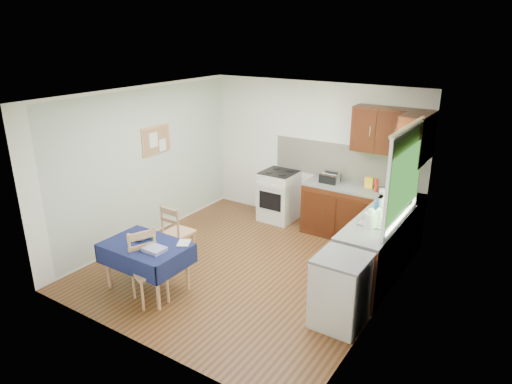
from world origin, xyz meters
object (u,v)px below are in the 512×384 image
Objects in this scene: chair_far at (176,231)px; sandwich_press at (330,177)px; kettle at (371,219)px; chair_near at (147,265)px; dining_table at (146,251)px; toaster at (331,178)px; dish_rack at (376,223)px.

sandwich_press is at bearing -124.16° from chair_far.
kettle is (1.20, -1.41, 0.03)m from sandwich_press.
sandwich_press is (1.05, 3.18, 0.50)m from chair_near.
sandwich_press is (1.24, 3.02, 0.42)m from dining_table.
toaster is (1.53, 2.13, 0.53)m from chair_far.
sandwich_press is at bearing 130.35° from kettle.
chair_far is at bearing -106.61° from sandwich_press.
chair_near is at bearing 114.12° from chair_far.
dish_rack is at bearing -27.80° from sandwich_press.
sandwich_press is 1.85m from kettle.
dining_table is 1.26× the size of chair_far.
chair_near is at bearing -141.76° from kettle.
chair_near reaches higher than dining_table.
toaster is at bearing 130.11° from kettle.
dining_table is at bearing -146.63° from kettle.
dish_rack reaches higher than sandwich_press.
sandwich_press is at bearing 5.43° from chair_near.
kettle is at bearing -118.40° from dish_rack.
chair_near is (0.45, -1.03, 0.02)m from chair_far.
sandwich_press is (1.50, 2.15, 0.52)m from chair_far.
dining_table is at bearing 71.81° from chair_near.
dish_rack is at bearing 74.91° from kettle.
toaster is (1.28, 2.99, 0.43)m from dining_table.
chair_far is (-0.26, 0.86, -0.10)m from dining_table.
kettle reaches higher than toaster.
chair_far is 0.95× the size of chair_near.
dining_table is 1.20× the size of chair_near.
dining_table is at bearing -98.55° from toaster.
toaster reaches higher than dining_table.
chair_far is at bearing -111.26° from toaster.
toaster is 1.73m from dish_rack.
dish_rack is (2.73, 0.87, 0.46)m from chair_far.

